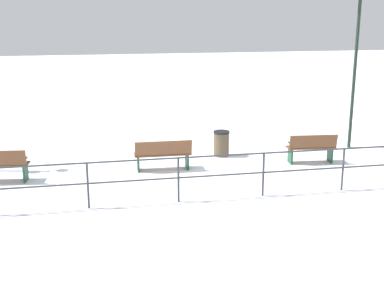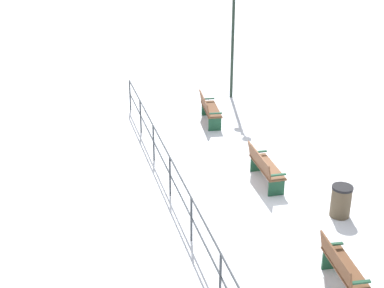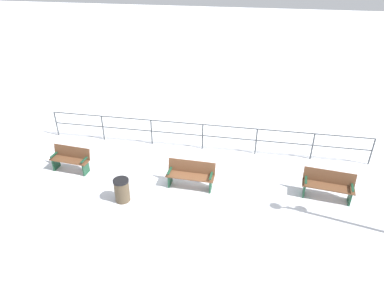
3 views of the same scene
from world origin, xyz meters
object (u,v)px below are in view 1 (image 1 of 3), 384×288
bench_second (163,154)px  lamppost_near (358,34)px  trash_bin (221,143)px  bench_nearest (311,148)px

bench_second → lamppost_near: (1.31, -6.40, 3.19)m
lamppost_near → bench_second: bearing=101.6°
bench_second → trash_bin: 2.30m
bench_second → lamppost_near: size_ratio=0.32×
trash_bin → bench_nearest: bearing=-118.4°
bench_nearest → trash_bin: size_ratio=1.85×
bench_second → lamppost_near: lamppost_near is taller
bench_second → trash_bin: bench_second is taller
bench_second → lamppost_near: 7.27m
lamppost_near → trash_bin: (-0.17, 4.41, -3.27)m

